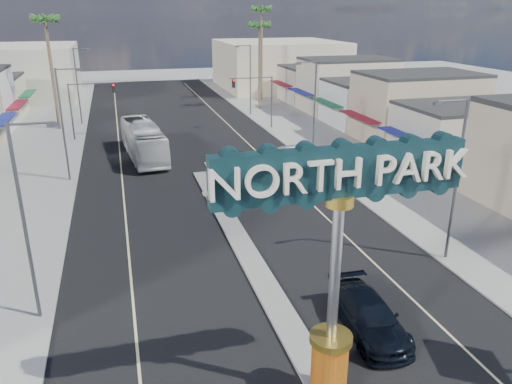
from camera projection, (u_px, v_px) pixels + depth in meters
ground at (199, 170)px, 43.37m from camera, size 160.00×160.00×0.00m
road at (199, 170)px, 43.37m from camera, size 20.00×120.00×0.01m
median_island at (245, 249)px, 28.88m from camera, size 1.30×30.00×0.16m
sidewalk_left at (25, 184)px, 39.79m from camera, size 8.00×120.00×0.12m
sidewalk_right at (346, 157)px, 46.91m from camera, size 8.00×120.00×0.12m
storefront_row_right at (377, 99)px, 60.19m from camera, size 12.00×42.00×6.00m
backdrop_far_left at (8, 72)px, 77.08m from camera, size 20.00×20.00×8.00m
backdrop_far_right at (279, 65)px, 88.26m from camera, size 20.00×20.00×8.00m
gateway_sign at (337, 249)px, 16.00m from camera, size 8.20×1.50×9.15m
traffic_signal_left at (88, 100)px, 52.22m from camera, size 5.09×0.45×6.00m
traffic_signal_right at (257, 92)px, 56.88m from camera, size 5.09×0.45×6.00m
streetlight_l_near at (27, 215)px, 20.90m from camera, size 2.03×0.22×9.00m
streetlight_l_mid at (64, 119)px, 38.98m from camera, size 2.03×0.22×9.00m
streetlight_l_far at (79, 82)px, 58.86m from camera, size 2.03×0.22×9.00m
streetlight_r_near at (455, 173)px, 26.20m from camera, size 2.03×0.22×9.00m
streetlight_r_mid at (313, 106)px, 44.28m from camera, size 2.03×0.22×9.00m
streetlight_r_far at (249, 76)px, 64.16m from camera, size 2.03×0.22×9.00m
palm_left_far at (46, 26)px, 54.19m from camera, size 2.60×2.60×13.10m
palm_right_mid at (260, 30)px, 66.53m from camera, size 2.60×2.60×12.10m
palm_right_far at (262, 15)px, 71.84m from camera, size 2.60×2.60×14.10m
suv_right at (369, 316)px, 21.42m from camera, size 2.40×5.39×1.54m
car_parked_right at (294, 155)px, 45.53m from camera, size 1.87×4.30×1.37m
city_bus at (143, 140)px, 46.67m from camera, size 3.76×11.88×3.25m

